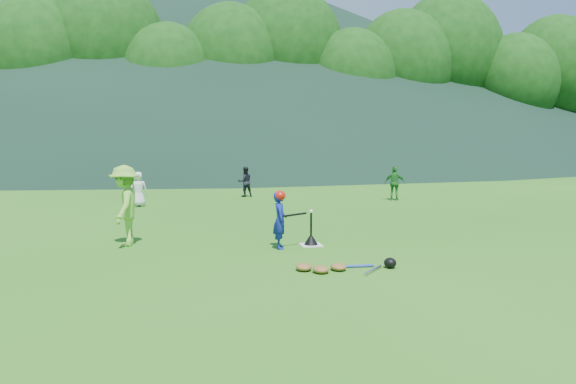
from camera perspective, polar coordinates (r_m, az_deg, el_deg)
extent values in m
plane|color=#226116|center=(12.09, 2.35, -5.44)|extent=(120.00, 120.00, 0.00)
cube|color=silver|center=(12.08, 2.35, -5.39)|extent=(0.45, 0.45, 0.02)
sphere|color=white|center=(11.96, 2.37, -1.97)|extent=(0.08, 0.08, 0.08)
imported|color=navy|center=(11.65, -0.83, -2.89)|extent=(0.33, 0.46, 1.19)
imported|color=#75BE37|center=(12.42, -16.24, -1.34)|extent=(0.75, 1.17, 1.72)
imported|color=silver|center=(19.09, -14.96, 0.28)|extent=(0.62, 0.46, 1.15)
imported|color=black|center=(21.42, -4.39, 1.05)|extent=(0.63, 0.53, 1.15)
imported|color=#227226|center=(20.55, 10.80, 0.88)|extent=(0.79, 0.60, 1.24)
cone|color=black|center=(12.06, 2.35, -4.93)|extent=(0.30, 0.30, 0.18)
cylinder|color=black|center=(12.01, 2.36, -3.33)|extent=(0.04, 0.04, 0.50)
ellipsoid|color=#B1160B|center=(11.59, -0.83, -0.37)|extent=(0.24, 0.26, 0.22)
cylinder|color=black|center=(11.71, 0.60, -2.33)|extent=(0.59, 0.28, 0.07)
ellipsoid|color=olive|center=(9.73, 3.35, -7.85)|extent=(0.28, 0.34, 0.13)
ellipsoid|color=olive|center=(9.94, 5.15, -7.58)|extent=(0.28, 0.34, 0.13)
ellipsoid|color=olive|center=(9.88, 1.61, -7.63)|extent=(0.28, 0.34, 0.13)
cylinder|color=silver|center=(9.91, 8.59, -7.86)|extent=(0.52, 0.57, 0.06)
cylinder|color=#263FA5|center=(10.17, 6.84, -7.50)|extent=(0.68, 0.08, 0.05)
ellipsoid|color=black|center=(10.22, 10.33, -7.10)|extent=(0.22, 0.24, 0.19)
cube|color=gray|center=(39.65, -7.30, 3.27)|extent=(70.00, 0.03, 1.20)
cube|color=yellow|center=(39.63, -7.32, 4.19)|extent=(70.00, 0.08, 0.08)
cylinder|color=gray|center=(39.65, -7.30, 3.27)|extent=(0.07, 0.07, 1.30)
cylinder|color=#382314|center=(46.11, -23.97, 4.77)|extent=(0.56, 0.56, 3.78)
ellipsoid|color=#164711|center=(46.43, -24.29, 12.18)|extent=(8.21, 8.21, 9.44)
cylinder|color=#382314|center=(46.80, -17.82, 5.37)|extent=(0.56, 0.56, 4.38)
ellipsoid|color=#164711|center=(47.28, -18.09, 13.80)|extent=(9.50, 9.50, 10.92)
cylinder|color=#382314|center=(43.52, -11.92, 4.75)|extent=(0.56, 0.56, 3.22)
ellipsoid|color=#164711|center=(43.73, -12.07, 11.45)|extent=(6.99, 6.99, 8.04)
cylinder|color=#382314|center=(45.23, -5.80, 5.26)|extent=(0.56, 0.56, 3.81)
ellipsoid|color=#164711|center=(45.57, -5.88, 12.88)|extent=(8.28, 8.28, 9.53)
cylinder|color=#382314|center=(47.42, -0.17, 5.67)|extent=(0.56, 0.56, 4.41)
ellipsoid|color=#164711|center=(47.90, -0.17, 14.07)|extent=(9.58, 9.58, 11.01)
cylinder|color=#382314|center=(45.72, 6.50, 4.90)|extent=(0.56, 0.56, 3.25)
ellipsoid|color=#164711|center=(45.93, 6.58, 11.36)|extent=(7.07, 7.07, 8.13)
cylinder|color=#382314|center=(48.79, 11.36, 5.24)|extent=(0.56, 0.56, 3.85)
ellipsoid|color=#164711|center=(49.11, 11.50, 12.37)|extent=(8.36, 8.36, 9.61)
cylinder|color=#382314|center=(52.17, 15.61, 5.50)|extent=(0.56, 0.56, 4.44)
ellipsoid|color=#164711|center=(52.62, 15.83, 13.19)|extent=(9.65, 9.65, 11.10)
cylinder|color=#382314|center=(51.98, 21.84, 4.65)|extent=(0.56, 0.56, 3.29)
ellipsoid|color=#164711|center=(52.16, 22.06, 10.39)|extent=(7.14, 7.14, 8.22)
cylinder|color=#382314|center=(55.94, 25.14, 4.88)|extent=(0.56, 0.56, 3.88)
ellipsoid|color=#164711|center=(56.24, 25.42, 11.16)|extent=(8.44, 8.44, 9.70)
cone|color=black|center=(95.53, -9.87, 13.99)|extent=(140.00, 140.00, 32.00)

